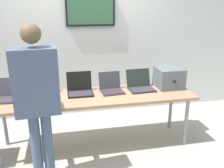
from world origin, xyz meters
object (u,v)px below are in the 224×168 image
laptop_station_1 (44,92)px  laptop_station_4 (140,85)px  equipment_box (169,78)px  laptop_station_0 (10,95)px  laptop_station_3 (111,87)px  laptop_station_2 (80,89)px  person (37,93)px  coffee_mug (42,104)px  workbench (95,99)px

laptop_station_1 → laptop_station_4: size_ratio=0.94×
equipment_box → laptop_station_0: bearing=-179.5°
laptop_station_3 → laptop_station_4: size_ratio=0.89×
laptop_station_2 → person: size_ratio=0.19×
person → coffee_mug: person is taller
equipment_box → laptop_station_2: 1.28m
laptop_station_4 → person: person is taller
person → coffee_mug: 0.46m
equipment_box → laptop_station_0: size_ratio=1.09×
equipment_box → laptop_station_1: (-1.76, 0.01, -0.09)m
workbench → person: size_ratio=1.52×
equipment_box → laptop_station_2: bearing=179.4°
laptop_station_0 → person: size_ratio=0.19×
equipment_box → laptop_station_3: (-0.85, -0.01, -0.08)m
equipment_box → person: person is taller
laptop_station_0 → person: 0.86m
laptop_station_0 → coffee_mug: (0.41, -0.34, -0.02)m
laptop_station_0 → coffee_mug: size_ratio=4.12×
workbench → equipment_box: bearing=6.0°
laptop_station_0 → workbench: bearing=-5.0°
workbench → person: bearing=-137.1°
laptop_station_0 → equipment_box: bearing=0.5°
laptop_station_1 → laptop_station_3: laptop_station_3 is taller
workbench → laptop_station_2: (-0.18, 0.13, 0.11)m
laptop_station_4 → person: bearing=-151.0°
laptop_station_2 → laptop_station_3: laptop_station_2 is taller
equipment_box → coffee_mug: equipment_box is taller
workbench → laptop_station_2: 0.25m
equipment_box → laptop_station_4: (-0.42, 0.01, -0.08)m
laptop_station_2 → laptop_station_4: size_ratio=0.92×
workbench → laptop_station_3: 0.29m
coffee_mug → laptop_station_2: bearing=38.3°
laptop_station_3 → laptop_station_4: laptop_station_4 is taller
laptop_station_3 → person: size_ratio=0.19×
coffee_mug → laptop_station_0: bearing=139.8°
laptop_station_0 → coffee_mug: bearing=-40.2°
laptop_station_1 → laptop_station_2: bearing=0.5°
laptop_station_2 → coffee_mug: bearing=-141.7°
laptop_station_2 → coffee_mug: 0.61m
equipment_box → laptop_station_3: size_ratio=1.13×
laptop_station_3 → laptop_station_0: bearing=-179.3°
coffee_mug → person: bearing=-90.7°
laptop_station_0 → laptop_station_2: 0.89m
laptop_station_3 → coffee_mug: 0.98m
laptop_station_3 → laptop_station_2: bearing=177.4°
laptop_station_4 → workbench: bearing=-169.8°
equipment_box → coffee_mug: size_ratio=4.48×
laptop_station_2 → laptop_station_4: laptop_station_2 is taller
laptop_station_0 → laptop_station_4: size_ratio=0.91×
person → equipment_box: bearing=22.7°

